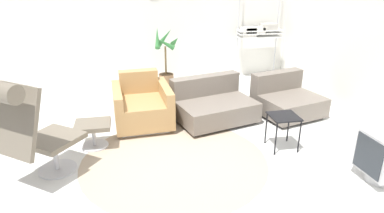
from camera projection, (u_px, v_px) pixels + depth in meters
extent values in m
plane|color=silver|center=(169.00, 150.00, 4.51)|extent=(12.00, 12.00, 0.00)
cube|color=silver|center=(148.00, 13.00, 6.92)|extent=(12.00, 0.06, 2.80)
cylinder|color=tan|center=(174.00, 161.00, 4.26)|extent=(2.31, 2.31, 0.01)
cylinder|color=#BCBCC1|center=(58.00, 169.00, 4.07)|extent=(0.62, 0.62, 0.02)
cylinder|color=#BCBCC1|center=(56.00, 155.00, 4.00)|extent=(0.06, 0.06, 0.35)
cube|color=#6B6051|center=(53.00, 139.00, 3.92)|extent=(0.77, 0.77, 0.06)
cube|color=#6B6051|center=(17.00, 121.00, 3.44)|extent=(0.62, 0.56, 0.73)
cylinder|color=#BCBCC1|center=(95.00, 146.00, 4.61)|extent=(0.36, 0.36, 0.02)
cylinder|color=#BCBCC1|center=(94.00, 136.00, 4.56)|extent=(0.05, 0.05, 0.27)
cube|color=#6B6051|center=(93.00, 125.00, 4.50)|extent=(0.46, 0.39, 0.06)
cube|color=silver|center=(143.00, 123.00, 5.24)|extent=(0.73, 0.79, 0.06)
cube|color=#AD8451|center=(143.00, 110.00, 5.16)|extent=(0.65, 0.95, 0.36)
cube|color=#AD8451|center=(139.00, 81.00, 5.36)|extent=(0.60, 0.22, 0.35)
cube|color=#AD8451|center=(166.00, 102.00, 5.21)|extent=(0.18, 0.92, 0.55)
cube|color=#AD8451|center=(118.00, 107.00, 5.04)|extent=(0.18, 0.92, 0.55)
cube|color=black|center=(215.00, 120.00, 5.37)|extent=(1.20, 0.98, 0.05)
cube|color=#70665B|center=(215.00, 109.00, 5.31)|extent=(1.35, 1.14, 0.29)
cube|color=#70665B|center=(205.00, 85.00, 5.47)|extent=(1.17, 0.50, 0.31)
cube|color=black|center=(287.00, 114.00, 5.58)|extent=(1.00, 0.93, 0.05)
cube|color=#70665B|center=(288.00, 104.00, 5.52)|extent=(1.12, 1.08, 0.29)
cube|color=#70665B|center=(277.00, 81.00, 5.69)|extent=(0.95, 0.44, 0.31)
cube|color=black|center=(284.00, 116.00, 4.41)|extent=(0.36, 0.36, 0.02)
cylinder|color=black|center=(276.00, 139.00, 4.32)|extent=(0.02, 0.02, 0.45)
cylinder|color=black|center=(299.00, 137.00, 4.38)|extent=(0.02, 0.02, 0.45)
cylinder|color=black|center=(266.00, 128.00, 4.61)|extent=(0.02, 0.02, 0.45)
cylinder|color=black|center=(288.00, 126.00, 4.67)|extent=(0.02, 0.02, 0.45)
cylinder|color=#B7B7B7|center=(379.00, 176.00, 3.85)|extent=(0.30, 0.30, 0.11)
cube|color=#B7B7B7|center=(384.00, 153.00, 3.74)|extent=(0.43, 0.48, 0.47)
cube|color=#282D33|center=(368.00, 156.00, 3.69)|extent=(0.04, 0.39, 0.41)
cylinder|color=brown|center=(166.00, 80.00, 6.99)|extent=(0.30, 0.30, 0.24)
cylinder|color=#382819|center=(166.00, 75.00, 6.95)|extent=(0.28, 0.28, 0.02)
cylinder|color=brown|center=(166.00, 61.00, 6.84)|extent=(0.04, 0.04, 0.57)
cone|color=#2D6B33|center=(175.00, 41.00, 6.76)|extent=(0.15, 0.46, 0.28)
cone|color=#2D6B33|center=(165.00, 37.00, 6.80)|extent=(0.34, 0.12, 0.37)
cone|color=#2D6B33|center=(157.00, 38.00, 6.66)|extent=(0.14, 0.38, 0.41)
cone|color=#2D6B33|center=(165.00, 43.00, 6.54)|extent=(0.40, 0.15, 0.28)
cylinder|color=#BCBCC1|center=(238.00, 30.00, 7.23)|extent=(0.03, 0.03, 2.05)
cylinder|color=#BCBCC1|center=(277.00, 29.00, 7.39)|extent=(0.03, 0.03, 2.05)
cube|color=white|center=(259.00, 37.00, 7.25)|extent=(0.94, 0.28, 0.02)
cube|color=white|center=(260.00, 33.00, 7.22)|extent=(0.94, 0.28, 0.02)
cube|color=white|center=(260.00, 30.00, 7.20)|extent=(0.94, 0.28, 0.02)
cube|color=beige|center=(248.00, 32.00, 7.16)|extent=(0.29, 0.24, 0.19)
cube|color=silver|center=(254.00, 30.00, 7.16)|extent=(0.41, 0.24, 0.11)
cube|color=#B7B2A8|center=(269.00, 26.00, 7.19)|extent=(0.32, 0.24, 0.12)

